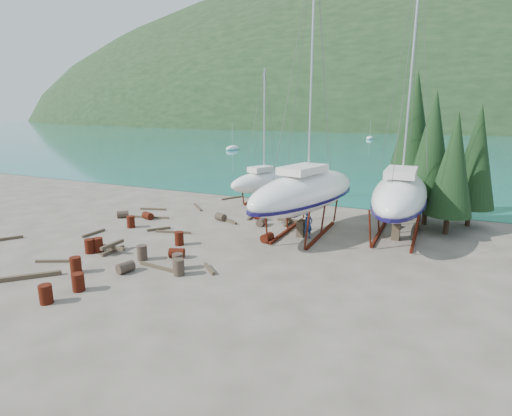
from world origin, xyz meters
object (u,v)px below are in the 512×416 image
at_px(large_sailboat_near, 305,192).
at_px(small_sailboat_shore, 262,181).
at_px(large_sailboat_far, 400,194).
at_px(worker, 308,225).

height_order(large_sailboat_near, small_sailboat_shore, large_sailboat_near).
bearing_deg(small_sailboat_shore, large_sailboat_far, -4.33).
bearing_deg(large_sailboat_near, small_sailboat_shore, 143.44).
bearing_deg(small_sailboat_shore, large_sailboat_near, -28.69).
relative_size(large_sailboat_near, small_sailboat_shore, 1.55).
bearing_deg(large_sailboat_far, large_sailboat_near, -162.18).
bearing_deg(large_sailboat_far, worker, -152.47).
distance_m(small_sailboat_shore, worker, 11.83).
height_order(large_sailboat_near, worker, large_sailboat_near).
xyz_separation_m(small_sailboat_shore, worker, (7.49, -9.10, -1.06)).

